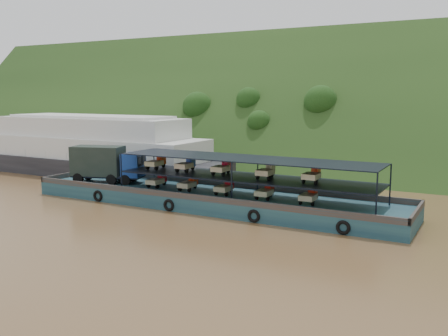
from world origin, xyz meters
The scene contains 4 objects.
ground centered at (0.00, 0.00, 0.00)m, with size 160.00×160.00×0.00m, color brown.
hillside centered at (0.00, 36.00, 0.00)m, with size 140.00×28.00×28.00m, color #1B3312.
cargo_barge centered at (-3.61, 0.98, 1.19)m, with size 35.00×7.18×4.81m.
passenger_ferry centered at (-24.64, 9.71, 3.17)m, with size 36.24×9.33×7.33m.
Camera 1 is at (19.76, -36.61, 9.91)m, focal length 40.00 mm.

